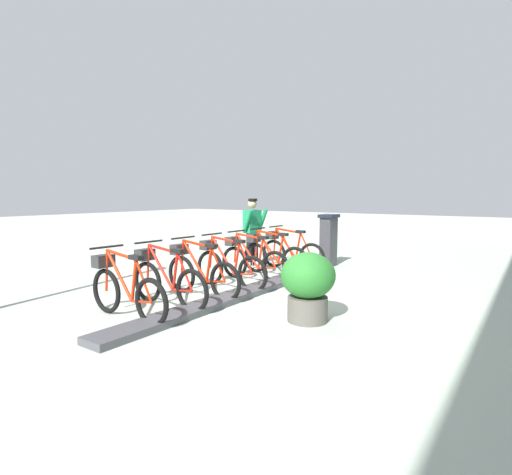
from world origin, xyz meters
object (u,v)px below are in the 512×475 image
object	(u,v)px
bike_docked_1	(272,255)
worker_near_rack	(252,229)
bike_docked_3	(227,265)
planter_bush	(308,283)
payment_kiosk	(328,239)
bike_docked_4	(199,272)
bike_docked_2	(251,260)
bike_docked_6	(124,289)
bike_docked_5	(165,280)
bike_docked_0	(290,251)

from	to	relation	value
bike_docked_1	worker_near_rack	size ratio (longest dim) A/B	1.04
bike_docked_3	planter_bush	world-z (taller)	bike_docked_3
payment_kiosk	bike_docked_1	bearing A→B (deg)	71.12
bike_docked_1	bike_docked_4	bearing A→B (deg)	90.00
payment_kiosk	bike_docked_2	xyz separation A→B (m)	(0.57, 2.44, -0.24)
payment_kiosk	bike_docked_6	xyz separation A→B (m)	(0.57, 5.54, -0.24)
worker_near_rack	bike_docked_1	bearing A→B (deg)	145.95
bike_docked_5	bike_docked_6	bearing A→B (deg)	90.00
bike_docked_5	bike_docked_6	size ratio (longest dim) A/B	1.00
bike_docked_4	planter_bush	xyz separation A→B (m)	(-2.19, 0.16, 0.11)
bike_docked_4	bike_docked_6	distance (m)	1.55
bike_docked_1	bike_docked_4	size ratio (longest dim) A/B	1.00
bike_docked_1	bike_docked_3	xyz separation A→B (m)	(0.00, 1.55, 0.00)
bike_docked_5	planter_bush	distance (m)	2.28
bike_docked_3	bike_docked_2	bearing A→B (deg)	-90.00
bike_docked_4	bike_docked_3	bearing A→B (deg)	-90.00
worker_near_rack	planter_bush	distance (m)	4.50
payment_kiosk	worker_near_rack	size ratio (longest dim) A/B	0.77
payment_kiosk	bike_docked_2	size ratio (longest dim) A/B	0.74
bike_docked_0	bike_docked_5	world-z (taller)	same
payment_kiosk	bike_docked_3	distance (m)	3.28
bike_docked_6	planter_bush	xyz separation A→B (m)	(-2.19, -1.39, 0.11)
bike_docked_5	bike_docked_6	distance (m)	0.77
worker_near_rack	bike_docked_6	bearing A→B (deg)	102.49
bike_docked_6	planter_bush	distance (m)	2.60
payment_kiosk	worker_near_rack	distance (m)	1.88
bike_docked_1	bike_docked_2	bearing A→B (deg)	90.00
worker_near_rack	planter_bush	bearing A→B (deg)	135.37
bike_docked_0	bike_docked_4	xyz separation A→B (m)	(0.00, 3.09, 0.00)
bike_docked_2	worker_near_rack	xyz separation A→B (m)	(1.01, -1.45, 0.48)
payment_kiosk	planter_bush	bearing A→B (deg)	111.31
bike_docked_6	planter_bush	world-z (taller)	bike_docked_6
bike_docked_0	bike_docked_2	world-z (taller)	same
bike_docked_4	worker_near_rack	world-z (taller)	worker_near_rack
bike_docked_2	bike_docked_5	bearing A→B (deg)	90.00
payment_kiosk	bike_docked_6	size ratio (longest dim) A/B	0.74
bike_docked_5	planter_bush	xyz separation A→B (m)	(-2.19, -0.62, 0.11)
bike_docked_5	payment_kiosk	bearing A→B (deg)	-96.85
worker_near_rack	planter_bush	xyz separation A→B (m)	(-3.20, 3.15, -0.37)
bike_docked_3	worker_near_rack	bearing A→B (deg)	-65.67
bike_docked_4	bike_docked_0	bearing A→B (deg)	-90.00
bike_docked_3	planter_bush	bearing A→B (deg)	157.02
bike_docked_5	bike_docked_0	bearing A→B (deg)	-90.00
bike_docked_1	payment_kiosk	bearing A→B (deg)	-108.88
bike_docked_4	payment_kiosk	bearing A→B (deg)	-98.15
bike_docked_0	bike_docked_1	bearing A→B (deg)	90.00
bike_docked_1	worker_near_rack	xyz separation A→B (m)	(1.01, -0.68, 0.48)
payment_kiosk	bike_docked_5	size ratio (longest dim) A/B	0.74
payment_kiosk	bike_docked_3	bearing A→B (deg)	79.92
bike_docked_0	bike_docked_2	xyz separation A→B (m)	(0.00, 1.55, 0.00)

